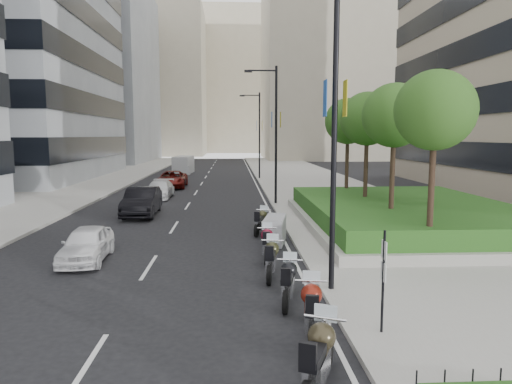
{
  "coord_description": "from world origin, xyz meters",
  "views": [
    {
      "loc": [
        1.44,
        -11.72,
        4.58
      ],
      "look_at": [
        2.53,
        9.05,
        2.0
      ],
      "focal_mm": 32.0,
      "sensor_mm": 36.0,
      "label": 1
    }
  ],
  "objects": [
    {
      "name": "building_grey_far",
      "position": [
        -24.0,
        70.0,
        15.0
      ],
      "size": [
        22.0,
        26.0,
        30.0
      ],
      "primitive_type": "cube",
      "color": "gray",
      "rests_on": "ground"
    },
    {
      "name": "building_cream_right",
      "position": [
        22.0,
        80.0,
        18.0
      ],
      "size": [
        28.0,
        24.0,
        36.0
      ],
      "primitive_type": "cube",
      "color": "#B7AD93",
      "rests_on": "ground"
    },
    {
      "name": "building_cream_centre",
      "position": [
        2.0,
        120.0,
        19.0
      ],
      "size": [
        30.0,
        24.0,
        38.0
      ],
      "primitive_type": "cube",
      "color": "#B7AD93",
      "rests_on": "ground"
    },
    {
      "name": "sidewalk_left",
      "position": [
        -12.0,
        30.0,
        0.07
      ],
      "size": [
        8.0,
        100.0,
        0.15
      ],
      "primitive_type": "cube",
      "color": "#9E9B93",
      "rests_on": "ground"
    },
    {
      "name": "car_c",
      "position": [
        -3.92,
        21.85,
        0.65
      ],
      "size": [
        1.89,
        4.49,
        1.29
      ],
      "primitive_type": "imported",
      "rotation": [
        0.0,
        0.0,
        -0.02
      ],
      "color": "silver",
      "rests_on": "ground"
    },
    {
      "name": "car_d",
      "position": [
        -3.89,
        28.72,
        0.74
      ],
      "size": [
        2.53,
        5.35,
        1.48
      ],
      "primitive_type": "imported",
      "rotation": [
        0.0,
        0.0,
        0.02
      ],
      "color": "#630F0B",
      "rests_on": "ground"
    },
    {
      "name": "lamp_post_2",
      "position": [
        4.14,
        36.0,
        5.07
      ],
      "size": [
        2.34,
        0.45,
        9.0
      ],
      "color": "black",
      "rests_on": "ground"
    },
    {
      "name": "tree_3",
      "position": [
        8.5,
        16.0,
        5.42
      ],
      "size": [
        2.8,
        2.8,
        6.3
      ],
      "color": "#332319",
      "rests_on": "planter"
    },
    {
      "name": "tree_2",
      "position": [
        8.5,
        12.0,
        5.42
      ],
      "size": [
        2.8,
        2.8,
        6.3
      ],
      "color": "#332319",
      "rests_on": "planter"
    },
    {
      "name": "tree_1",
      "position": [
        8.5,
        8.0,
        5.42
      ],
      "size": [
        2.8,
        2.8,
        6.3
      ],
      "color": "#332319",
      "rests_on": "planter"
    },
    {
      "name": "motorcycle_0",
      "position": [
        2.95,
        -4.11,
        0.64
      ],
      "size": [
        1.14,
        2.28,
        1.2
      ],
      "rotation": [
        0.0,
        0.0,
        1.17
      ],
      "color": "black",
      "rests_on": "ground"
    },
    {
      "name": "lamp_post_1",
      "position": [
        4.14,
        18.0,
        5.07
      ],
      "size": [
        2.34,
        0.45,
        9.0
      ],
      "color": "black",
      "rests_on": "ground"
    },
    {
      "name": "planter",
      "position": [
        10.0,
        10.0,
        0.35
      ],
      "size": [
        10.0,
        14.0,
        0.4
      ],
      "primitive_type": "cube",
      "color": "#A09E95",
      "rests_on": "sidewalk_right"
    },
    {
      "name": "sidewalk_right",
      "position": [
        9.0,
        30.0,
        0.07
      ],
      "size": [
        10.0,
        100.0,
        0.15
      ],
      "primitive_type": "cube",
      "color": "#9E9B93",
      "rests_on": "ground"
    },
    {
      "name": "tree_0",
      "position": [
        8.5,
        4.0,
        5.42
      ],
      "size": [
        2.8,
        2.8,
        6.3
      ],
      "color": "#332319",
      "rests_on": "planter"
    },
    {
      "name": "lamp_post_0",
      "position": [
        4.14,
        1.0,
        5.07
      ],
      "size": [
        2.34,
        0.45,
        9.0
      ],
      "color": "black",
      "rests_on": "ground"
    },
    {
      "name": "hedge",
      "position": [
        10.0,
        10.0,
        0.95
      ],
      "size": [
        9.4,
        13.4,
        0.8
      ],
      "primitive_type": "cube",
      "color": "#164D19",
      "rests_on": "planter"
    },
    {
      "name": "motorcycle_5",
      "position": [
        3.24,
        7.23,
        0.58
      ],
      "size": [
        1.16,
        2.05,
        1.17
      ],
      "rotation": [
        0.0,
        0.0,
        1.37
      ],
      "color": "black",
      "rests_on": "ground"
    },
    {
      "name": "delivery_van",
      "position": [
        -4.5,
        44.02,
        0.98
      ],
      "size": [
        2.26,
        5.11,
        2.09
      ],
      "rotation": [
        0.0,
        0.0,
        -0.08
      ],
      "color": "#B2B2B4",
      "rests_on": "ground"
    },
    {
      "name": "motorcycle_2",
      "position": [
        2.96,
        0.36,
        0.58
      ],
      "size": [
        0.76,
        2.17,
        1.09
      ],
      "rotation": [
        0.0,
        0.0,
        1.36
      ],
      "color": "black",
      "rests_on": "ground"
    },
    {
      "name": "parking_sign",
      "position": [
        4.8,
        -2.0,
        1.46
      ],
      "size": [
        0.06,
        0.32,
        2.5
      ],
      "color": "black",
      "rests_on": "ground"
    },
    {
      "name": "motorcycle_1",
      "position": [
        3.22,
        -1.83,
        0.62
      ],
      "size": [
        0.78,
        2.34,
        1.17
      ],
      "rotation": [
        0.0,
        0.0,
        1.41
      ],
      "color": "black",
      "rests_on": "ground"
    },
    {
      "name": "building_cream_left",
      "position": [
        -18.0,
        100.0,
        17.0
      ],
      "size": [
        26.0,
        24.0,
        34.0
      ],
      "primitive_type": "cube",
      "color": "#B7AD93",
      "rests_on": "ground"
    },
    {
      "name": "car_b",
      "position": [
        -3.77,
        14.59,
        0.8
      ],
      "size": [
        1.82,
        4.92,
        1.61
      ],
      "primitive_type": "imported",
      "rotation": [
        0.0,
        0.0,
        0.02
      ],
      "color": "black",
      "rests_on": "ground"
    },
    {
      "name": "motorcycle_6",
      "position": [
        2.78,
        9.31,
        0.57
      ],
      "size": [
        0.91,
        2.07,
        1.07
      ],
      "rotation": [
        0.0,
        0.0,
        1.25
      ],
      "color": "black",
      "rests_on": "ground"
    },
    {
      "name": "motorcycle_4",
      "position": [
        2.71,
        4.83,
        0.59
      ],
      "size": [
        0.74,
        2.21,
        1.1
      ],
      "rotation": [
        0.0,
        0.0,
        1.47
      ],
      "color": "black",
      "rests_on": "ground"
    },
    {
      "name": "lane_edge",
      "position": [
        3.7,
        30.0,
        0.01
      ],
      "size": [
        0.12,
        100.0,
        0.01
      ],
      "primitive_type": "cube",
      "color": "silver",
      "rests_on": "ground"
    },
    {
      "name": "car_a",
      "position": [
        -3.91,
        4.91,
        0.63
      ],
      "size": [
        1.7,
        3.8,
        1.27
      ],
      "primitive_type": "imported",
      "rotation": [
        0.0,
        0.0,
        0.05
      ],
      "color": "white",
      "rests_on": "ground"
    },
    {
      "name": "ground",
      "position": [
        0.0,
        0.0,
        0.0
      ],
      "size": [
        160.0,
        160.0,
        0.0
      ],
      "primitive_type": "plane",
      "color": "black",
      "rests_on": "ground"
    },
    {
      "name": "lane_centre",
      "position": [
        -1.5,
        30.0,
        0.01
      ],
      "size": [
        0.12,
        100.0,
        0.01
      ],
      "primitive_type": "cube",
      "color": "silver",
      "rests_on": "ground"
    },
    {
      "name": "motorcycle_3",
      "position": [
        2.69,
        2.68,
        0.6
      ],
      "size": [
        0.74,
        2.23,
        1.11
      ],
      "rotation": [
        0.0,
        0.0,
        1.41
      ],
      "color": "black",
      "rests_on": "ground"
    }
  ]
}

